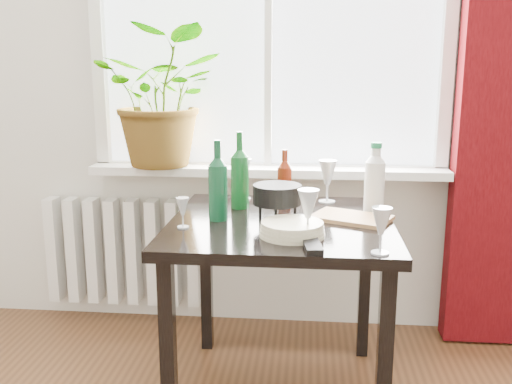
# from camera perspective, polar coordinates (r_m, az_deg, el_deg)

# --- Properties ---
(window) EXTENTS (1.72, 0.08, 1.62)m
(window) POSITION_cam_1_polar(r_m,az_deg,el_deg) (2.81, 1.31, 18.18)
(window) COLOR white
(window) RESTS_ON ground
(windowsill) EXTENTS (1.72, 0.20, 0.04)m
(windowsill) POSITION_cam_1_polar(r_m,az_deg,el_deg) (2.77, 1.12, 2.17)
(windowsill) COLOR white
(windowsill) RESTS_ON ground
(radiator) EXTENTS (0.80, 0.10, 0.55)m
(radiator) POSITION_cam_1_polar(r_m,az_deg,el_deg) (3.06, -13.10, -5.78)
(radiator) COLOR white
(radiator) RESTS_ON ground
(table) EXTENTS (0.85, 0.85, 0.74)m
(table) POSITION_cam_1_polar(r_m,az_deg,el_deg) (2.22, 2.50, -5.12)
(table) COLOR black
(table) RESTS_ON ground
(potted_plant) EXTENTS (0.63, 0.56, 0.66)m
(potted_plant) POSITION_cam_1_polar(r_m,az_deg,el_deg) (2.78, -9.15, 9.34)
(potted_plant) COLOR #25711E
(potted_plant) RESTS_ON windowsill
(wine_bottle_left) EXTENTS (0.09, 0.09, 0.31)m
(wine_bottle_left) POSITION_cam_1_polar(r_m,az_deg,el_deg) (2.17, -3.84, 1.22)
(wine_bottle_left) COLOR #0C4022
(wine_bottle_left) RESTS_ON table
(wine_bottle_right) EXTENTS (0.10, 0.10, 0.32)m
(wine_bottle_right) POSITION_cam_1_polar(r_m,az_deg,el_deg) (2.36, -1.64, 2.24)
(wine_bottle_right) COLOR #0D471A
(wine_bottle_right) RESTS_ON table
(bottle_amber) EXTENTS (0.06, 0.06, 0.25)m
(bottle_amber) POSITION_cam_1_polar(r_m,az_deg,el_deg) (2.38, 2.87, 1.41)
(bottle_amber) COLOR maroon
(bottle_amber) RESTS_ON table
(cleaning_bottle) EXTENTS (0.11, 0.11, 0.29)m
(cleaning_bottle) POSITION_cam_1_polar(r_m,az_deg,el_deg) (2.35, 11.79, 1.49)
(cleaning_bottle) COLOR silver
(cleaning_bottle) RESTS_ON table
(wineglass_front_right) EXTENTS (0.08, 0.08, 0.18)m
(wineglass_front_right) POSITION_cam_1_polar(r_m,az_deg,el_deg) (1.95, 5.22, -2.17)
(wineglass_front_right) COLOR silver
(wineglass_front_right) RESTS_ON table
(wineglass_far_right) EXTENTS (0.08, 0.08, 0.15)m
(wineglass_far_right) POSITION_cam_1_polar(r_m,az_deg,el_deg) (1.83, 12.40, -3.76)
(wineglass_far_right) COLOR silver
(wineglass_far_right) RESTS_ON table
(wineglass_back_center) EXTENTS (0.09, 0.09, 0.19)m
(wineglass_back_center) POSITION_cam_1_polar(r_m,az_deg,el_deg) (2.48, 7.15, 1.12)
(wineglass_back_center) COLOR silver
(wineglass_back_center) RESTS_ON table
(wineglass_back_left) EXTENTS (0.08, 0.08, 0.19)m
(wineglass_back_left) POSITION_cam_1_polar(r_m,az_deg,el_deg) (2.52, -1.34, 1.35)
(wineglass_back_left) COLOR silver
(wineglass_back_left) RESTS_ON table
(wineglass_front_left) EXTENTS (0.05, 0.05, 0.11)m
(wineglass_front_left) POSITION_cam_1_polar(r_m,az_deg,el_deg) (2.10, -7.34, -2.07)
(wineglass_front_left) COLOR silver
(wineglass_front_left) RESTS_ON table
(plate_stack) EXTENTS (0.25, 0.25, 0.05)m
(plate_stack) POSITION_cam_1_polar(r_m,az_deg,el_deg) (1.99, 3.63, -3.72)
(plate_stack) COLOR beige
(plate_stack) RESTS_ON table
(fondue_pot) EXTENTS (0.26, 0.24, 0.14)m
(fondue_pot) POSITION_cam_1_polar(r_m,az_deg,el_deg) (2.16, 2.12, -1.12)
(fondue_pot) COLOR black
(fondue_pot) RESTS_ON table
(tv_remote) EXTENTS (0.08, 0.19, 0.02)m
(tv_remote) POSITION_cam_1_polar(r_m,az_deg,el_deg) (1.88, 5.59, -5.22)
(tv_remote) COLOR black
(tv_remote) RESTS_ON table
(cutting_board) EXTENTS (0.34, 0.29, 0.02)m
(cutting_board) POSITION_cam_1_polar(r_m,az_deg,el_deg) (2.23, 9.52, -2.56)
(cutting_board) COLOR #A87B4C
(cutting_board) RESTS_ON table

